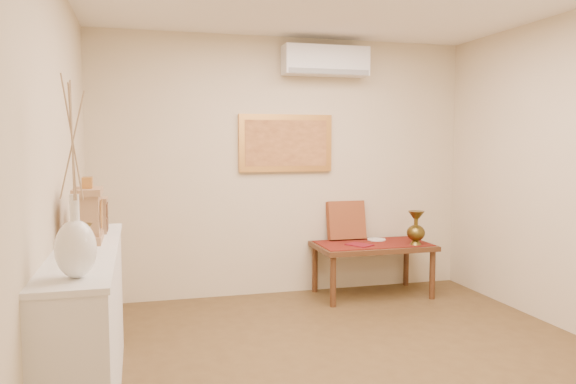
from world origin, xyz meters
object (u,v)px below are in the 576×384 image
object	(u,v)px
brass_urn_tall	(416,224)
mantel_clock	(89,214)
display_ledge	(88,328)
white_vase	(73,172)
wooden_chest	(96,215)
low_table	(372,250)

from	to	relation	value
brass_urn_tall	mantel_clock	world-z (taller)	mantel_clock
display_ledge	white_vase	bearing A→B (deg)	-87.99
white_vase	wooden_chest	size ratio (longest dim) A/B	4.02
white_vase	low_table	world-z (taller)	white_vase
display_ledge	wooden_chest	distance (m)	0.84
display_ledge	low_table	xyz separation A→B (m)	(2.67, 1.88, -0.01)
brass_urn_tall	white_vase	bearing A→B (deg)	-141.02
display_ledge	brass_urn_tall	bearing A→B (deg)	28.75
wooden_chest	brass_urn_tall	bearing A→B (deg)	19.93
brass_urn_tall	low_table	xyz separation A→B (m)	(-0.39, 0.20, -0.29)
mantel_clock	wooden_chest	bearing A→B (deg)	87.41
mantel_clock	wooden_chest	size ratio (longest dim) A/B	1.68
wooden_chest	display_ledge	bearing A→B (deg)	-92.54
brass_urn_tall	low_table	world-z (taller)	brass_urn_tall
white_vase	low_table	size ratio (longest dim) A/B	0.82
brass_urn_tall	wooden_chest	distance (m)	3.25
white_vase	display_ledge	bearing A→B (deg)	92.01
white_vase	mantel_clock	bearing A→B (deg)	91.05
brass_urn_tall	display_ledge	distance (m)	3.51
display_ledge	mantel_clock	size ratio (longest dim) A/B	4.93
wooden_chest	white_vase	bearing A→B (deg)	-89.94
brass_urn_tall	low_table	distance (m)	0.52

